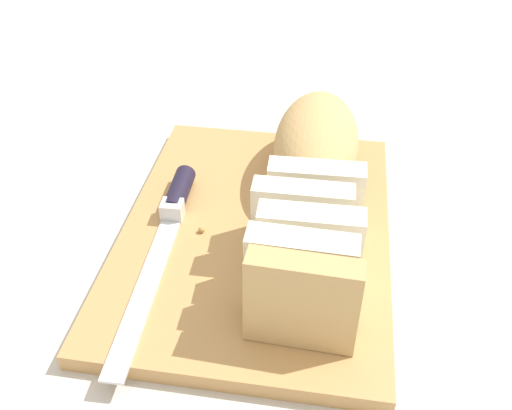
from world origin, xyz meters
TOP-DOWN VIEW (x-y plane):
  - ground_plane at (0.00, 0.00)m, footprint 3.00×3.00m
  - cutting_board at (0.00, 0.00)m, footprint 0.39×0.29m
  - bread_loaf at (-0.04, 0.06)m, footprint 0.36×0.11m
  - bread_knife at (0.00, -0.09)m, footprint 0.28×0.03m
  - crumb_near_knife at (0.05, 0.04)m, footprint 0.01×0.01m
  - crumb_near_loaf at (-0.04, 0.07)m, footprint 0.00×0.00m
  - crumb_stray_left at (0.02, -0.06)m, footprint 0.01×0.01m

SIDE VIEW (x-z plane):
  - ground_plane at x=0.00m, z-range 0.00..0.00m
  - cutting_board at x=0.00m, z-range 0.00..0.02m
  - crumb_near_loaf at x=-0.04m, z-range 0.02..0.02m
  - crumb_near_knife at x=0.05m, z-range 0.02..0.02m
  - crumb_stray_left at x=0.02m, z-range 0.02..0.03m
  - bread_knife at x=0.00m, z-range 0.02..0.04m
  - bread_loaf at x=-0.04m, z-range 0.02..0.11m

